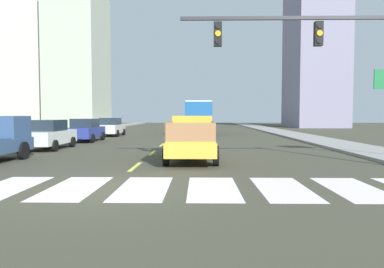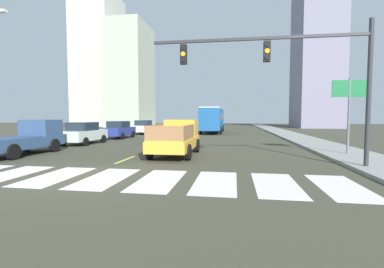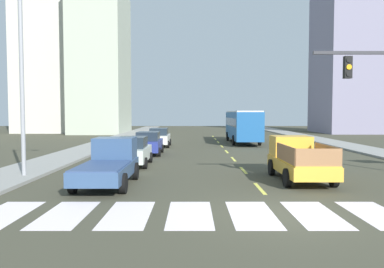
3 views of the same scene
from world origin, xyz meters
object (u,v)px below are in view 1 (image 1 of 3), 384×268
(traffic_signal_gantry, at_px, (350,52))
(sedan_near_right, at_px, (48,135))
(pickup_stakebed, at_px, (192,139))
(sedan_mid, at_px, (86,130))
(sedan_far, at_px, (111,127))
(city_bus, at_px, (199,115))

(traffic_signal_gantry, bearing_deg, sedan_near_right, 151.12)
(pickup_stakebed, relative_size, traffic_signal_gantry, 0.58)
(sedan_mid, height_order, sedan_far, same)
(city_bus, distance_m, sedan_far, 9.30)
(sedan_mid, height_order, traffic_signal_gantry, traffic_signal_gantry)
(city_bus, distance_m, traffic_signal_gantry, 25.37)
(city_bus, relative_size, sedan_mid, 2.45)
(city_bus, xyz_separation_m, sedan_far, (-8.29, -4.08, -1.09))
(sedan_far, height_order, sedan_near_right, same)
(pickup_stakebed, height_order, sedan_near_right, pickup_stakebed)
(sedan_far, bearing_deg, sedan_near_right, -92.62)
(sedan_mid, height_order, sedan_near_right, same)
(city_bus, bearing_deg, sedan_near_right, -118.46)
(pickup_stakebed, bearing_deg, sedan_near_right, 151.17)
(sedan_far, bearing_deg, pickup_stakebed, -65.84)
(sedan_mid, distance_m, sedan_near_right, 6.01)
(pickup_stakebed, distance_m, sedan_mid, 13.42)
(city_bus, distance_m, sedan_near_right, 19.08)
(pickup_stakebed, distance_m, traffic_signal_gantry, 7.25)
(pickup_stakebed, xyz_separation_m, sedan_mid, (-8.22, 10.60, -0.08))
(city_bus, height_order, sedan_far, city_bus)
(sedan_mid, distance_m, sedan_far, 6.83)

